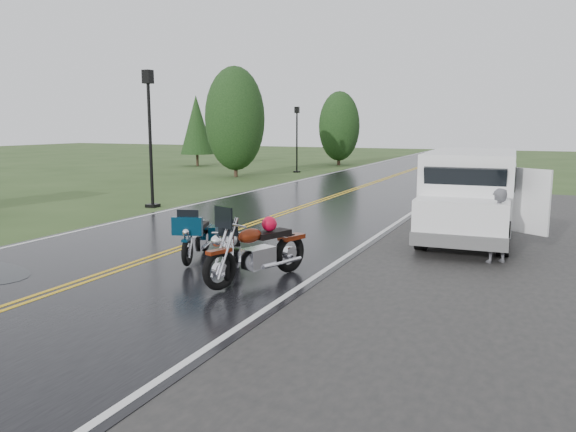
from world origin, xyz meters
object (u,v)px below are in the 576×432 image
Objects in this scene: person_at_van at (497,227)px; van_white at (423,202)px; motorcycle_silver at (228,257)px; motorcycle_teal at (187,241)px; lamp_post_far_left at (297,139)px; lamp_post_near_left at (150,139)px; motorcycle_red at (219,253)px.

van_white is at bearing -56.35° from person_at_van.
motorcycle_teal is at bearing 125.63° from motorcycle_silver.
van_white is (4.00, 3.63, 0.56)m from motorcycle_teal.
van_white is at bearing -58.86° from lamp_post_far_left.
motorcycle_teal is at bearing -7.80° from person_at_van.
lamp_post_far_left reaches higher than motorcycle_silver.
lamp_post_near_left is at bearing 160.43° from van_white.
lamp_post_near_left reaches higher than person_at_van.
motorcycle_red reaches higher than motorcycle_teal.
lamp_post_near_left is at bearing -85.75° from lamp_post_far_left.
lamp_post_near_left is at bearing -53.31° from person_at_van.
lamp_post_near_left is (-11.72, 3.70, 1.61)m from person_at_van.
motorcycle_red is at bearing -110.42° from motorcycle_silver.
lamp_post_near_left is at bearing 110.96° from motorcycle_silver.
lamp_post_near_left is at bearing 152.92° from motorcycle_red.
motorcycle_silver is at bearing 112.68° from motorcycle_red.
person_at_van is at bearing 64.34° from motorcycle_red.
van_white reaches higher than motorcycle_red.
lamp_post_far_left reaches higher than van_white.
person_at_van is 23.14m from lamp_post_far_left.
lamp_post_near_left is (-7.55, 7.90, 1.68)m from motorcycle_red.
person_at_van is 12.40m from lamp_post_near_left.
person_at_van reaches higher than motorcycle_silver.
motorcycle_red is at bearing -46.29° from lamp_post_near_left.
motorcycle_red is 0.42× the size of van_white.
motorcycle_silver is at bearing -69.37° from lamp_post_far_left.
motorcycle_teal is 1.69m from motorcycle_silver.
lamp_post_near_left is (-10.07, 3.08, 1.26)m from van_white.
motorcycle_red is at bearing -120.19° from van_white.
motorcycle_red is 1.24× the size of motorcycle_teal.
motorcycle_silver is 0.34× the size of van_white.
van_white reaches higher than motorcycle_silver.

